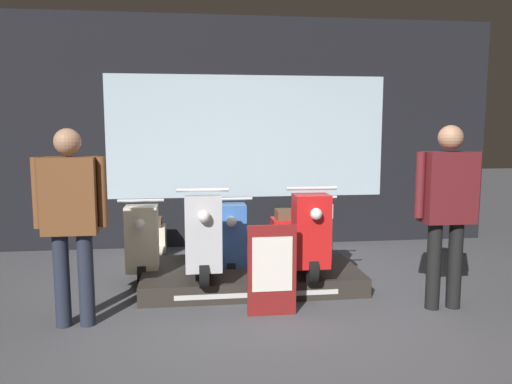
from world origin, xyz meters
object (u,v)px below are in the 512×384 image
Objects in this scene: scooter_backrow_1 at (227,240)px; person_right_browsing at (447,201)px; scooter_display_left at (202,238)px; scooter_backrow_0 at (147,242)px; scooter_display_right at (299,235)px; price_sign_board at (272,270)px; scooter_backrow_2 at (304,238)px; person_left_browsing at (71,211)px.

scooter_backrow_1 is 0.98× the size of person_right_browsing.
scooter_display_left reaches higher than scooter_backrow_0.
scooter_display_right is 1.04m from scooter_backrow_1.
scooter_backrow_0 is 1.00× the size of scooter_backrow_1.
scooter_display_right is 2.02× the size of price_sign_board.
scooter_display_left reaches higher than scooter_backrow_2.
scooter_display_right is at bearing 22.11° from person_left_browsing.
scooter_display_right is 1.55m from person_right_browsing.
scooter_display_left is 1.00× the size of scooter_display_right.
scooter_display_left is 1.02m from scooter_display_right.
scooter_display_right is 1.00× the size of person_left_browsing.
scooter_backrow_2 is at bearing 73.28° from scooter_display_right.
person_right_browsing is at bearing -35.84° from scooter_display_right.
scooter_backrow_1 is 2.57m from person_right_browsing.
person_right_browsing is (2.22, -0.86, 0.48)m from scooter_display_left.
person_right_browsing is at bearing 0.00° from person_left_browsing.
scooter_display_left is 0.98m from scooter_backrow_0.
person_left_browsing is at bearing -106.39° from scooter_backrow_0.
person_right_browsing is 1.73m from price_sign_board.
person_right_browsing reaches higher than scooter_backrow_1.
scooter_backrow_2 reaches higher than price_sign_board.
scooter_backrow_0 is at bearing 156.53° from scooter_display_right.
person_right_browsing reaches higher than person_left_browsing.
price_sign_board is (0.30, -1.56, 0.07)m from scooter_backrow_1.
scooter_display_right is at bearing 144.16° from person_right_browsing.
price_sign_board is at bearing -116.86° from scooter_display_right.
scooter_backrow_2 is at bearing 0.00° from scooter_backrow_0.
person_right_browsing reaches higher than scooter_backrow_0.
scooter_backrow_1 is at bearing 140.43° from person_right_browsing.
scooter_display_left is 2.02× the size of price_sign_board.
scooter_backrow_2 is 2.02× the size of price_sign_board.
scooter_backrow_1 reaches higher than price_sign_board.
scooter_backrow_0 is 1.77m from person_left_browsing.
scooter_backrow_0 is 3.33m from person_right_browsing.
price_sign_board is (-0.64, -1.56, 0.07)m from scooter_backrow_2.
scooter_backrow_0 is 1.99m from price_sign_board.
scooter_display_right is at bearing 63.14° from price_sign_board.
person_right_browsing is (1.92, -1.58, 0.67)m from scooter_backrow_1.
scooter_display_right is at bearing -44.96° from scooter_backrow_1.
price_sign_board is (1.70, 0.03, -0.58)m from person_left_browsing.
scooter_display_left is at bearing 38.10° from person_left_browsing.
price_sign_board is at bearing -112.34° from scooter_backrow_2.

